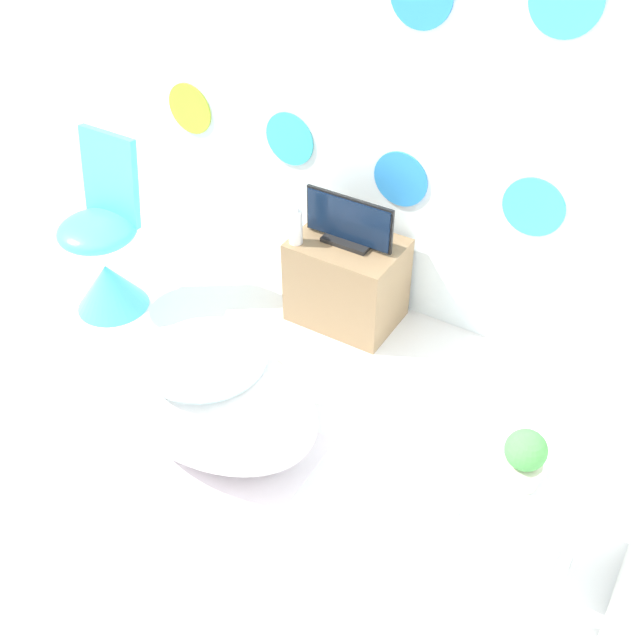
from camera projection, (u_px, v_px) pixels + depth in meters
ground_plane at (50, 584)px, 2.57m from camera, size 12.00×12.00×0.00m
wall_back_dotted at (350, 29)px, 3.06m from camera, size 4.32×0.05×2.60m
rug at (198, 449)px, 3.02m from camera, size 0.91×0.66×0.01m
bathtub at (210, 397)px, 2.93m from camera, size 0.93×0.58×0.47m
chair at (106, 258)px, 3.58m from camera, size 0.37×0.37×0.87m
tv_cabinet at (347, 281)px, 3.54m from camera, size 0.50×0.36×0.43m
tv at (349, 224)px, 3.34m from camera, size 0.44×0.12×0.23m
vase at (296, 227)px, 3.35m from camera, size 0.06×0.06×0.19m
side_table at (513, 498)px, 2.37m from camera, size 0.47×0.32×0.48m
potted_plant_left at (524, 458)px, 2.25m from camera, size 0.13×0.13×0.20m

